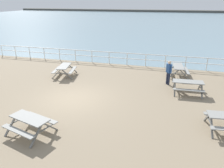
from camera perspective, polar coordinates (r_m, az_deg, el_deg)
The scene contains 9 objects.
ground_plane at distance 12.94m, azimuth -10.17°, elevation -4.27°, with size 30.00×24.00×0.20m, color gray.
sea_band at distance 63.67m, azimuth 10.81°, elevation 16.22°, with size 142.00×90.00×0.01m, color gray.
distant_shoreline at distance 106.49m, azimuth 12.94°, elevation 18.04°, with size 142.00×6.00×1.80m, color #4C4C47.
seaward_railing at distance 19.52m, azimuth -0.77°, elevation 7.53°, with size 23.07×0.07×1.08m.
picnic_table_near_right at distance 14.04m, azimuth 19.39°, elevation -0.05°, with size 1.88×1.63×0.80m.
picnic_table_mid_centre at distance 9.99m, azimuth -20.85°, elevation -9.21°, with size 2.13×1.92×0.80m.
picnic_table_far_right at distance 16.78m, azimuth -12.46°, elevation 4.12°, with size 1.83×2.05×0.80m.
picnic_table_seaward at distance 17.05m, azimuth 17.04°, elevation 3.95°, with size 1.68×1.93×0.80m.
visitor at distance 14.99m, azimuth 14.74°, elevation 3.30°, with size 0.38×0.44×1.66m.
Camera 1 is at (5.19, -10.47, 5.45)m, focal length 34.66 mm.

